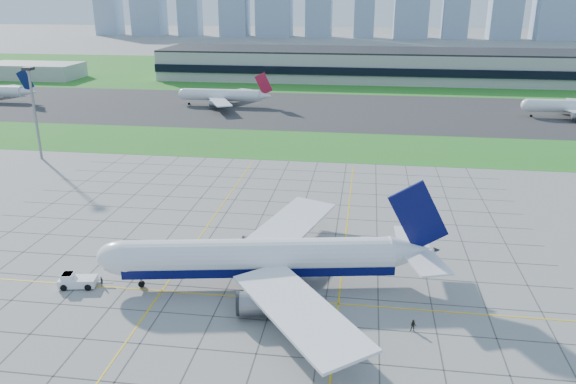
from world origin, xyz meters
The scene contains 14 objects.
ground centered at (0.00, 0.00, 0.00)m, with size 1400.00×1400.00×0.00m, color gray.
grass_median centered at (0.00, 90.00, 0.02)m, with size 700.00×35.00×0.04m, color #2D7621.
asphalt_taxiway centered at (0.00, 145.00, 0.03)m, with size 700.00×75.00×0.04m, color #383838.
grass_far centered at (0.00, 255.00, 0.02)m, with size 700.00×145.00×0.04m, color #2D7621.
apron_markings centered at (0.43, 11.09, 0.02)m, with size 120.00×130.00×0.03m.
terminal centered at (40.00, 229.87, 7.89)m, with size 260.00×43.00×15.80m.
service_block centered at (-160.00, 210.00, 4.00)m, with size 50.00×25.00×8.00m, color #B7B7B2.
light_mast centered at (-70.00, 65.00, 16.18)m, with size 2.50×2.50×25.60m.
airliner centered at (5.41, 2.23, 4.81)m, with size 55.51×55.77×17.59m.
pushback_tug centered at (-24.07, -2.53, 1.04)m, with size 8.54×3.77×2.34m.
crew_near centered at (-20.11, -1.77, 0.80)m, with size 0.59×0.38×1.61m, color black.
crew_far centered at (28.73, -7.81, 0.90)m, with size 0.88×0.68×1.80m, color #29261B.
distant_jet_1 centered at (-38.26, 148.38, 4.48)m, with size 37.40×42.66×14.08m.
distant_jet_2 centered at (98.06, 143.17, 4.49)m, with size 39.29×42.66×14.08m.
Camera 1 is at (20.87, -76.86, 44.86)m, focal length 35.00 mm.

